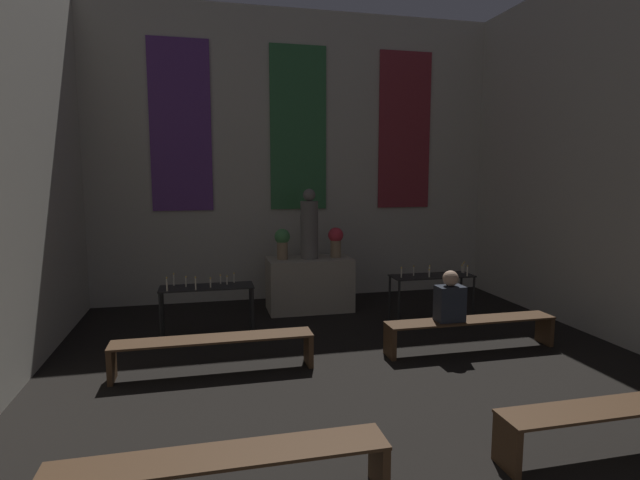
# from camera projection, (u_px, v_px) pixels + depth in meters

# --- Properties ---
(wall_back) EXTENTS (7.72, 0.16, 5.30)m
(wall_back) POSITION_uv_depth(u_px,v_px,m) (298.00, 156.00, 9.32)
(wall_back) COLOR beige
(wall_back) RESTS_ON ground_plane
(altar) EXTENTS (1.43, 0.75, 0.91)m
(altar) POSITION_uv_depth(u_px,v_px,m) (309.00, 284.00, 8.61)
(altar) COLOR #ADA38E
(altar) RESTS_ON ground_plane
(statue) EXTENTS (0.30, 0.30, 1.19)m
(statue) POSITION_uv_depth(u_px,v_px,m) (309.00, 227.00, 8.48)
(statue) COLOR slate
(statue) RESTS_ON altar
(flower_vase_left) EXTENTS (0.26, 0.26, 0.52)m
(flower_vase_left) POSITION_uv_depth(u_px,v_px,m) (282.00, 241.00, 8.41)
(flower_vase_left) COLOR #937A5B
(flower_vase_left) RESTS_ON altar
(flower_vase_right) EXTENTS (0.26, 0.26, 0.52)m
(flower_vase_right) POSITION_uv_depth(u_px,v_px,m) (336.00, 240.00, 8.62)
(flower_vase_right) COLOR #937A5B
(flower_vase_right) RESTS_ON altar
(candle_rack_left) EXTENTS (1.31, 0.45, 0.95)m
(candle_rack_left) POSITION_uv_depth(u_px,v_px,m) (207.00, 293.00, 7.08)
(candle_rack_left) COLOR black
(candle_rack_left) RESTS_ON ground_plane
(candle_rack_right) EXTENTS (1.31, 0.45, 0.94)m
(candle_rack_right) POSITION_uv_depth(u_px,v_px,m) (432.00, 281.00, 7.87)
(candle_rack_right) COLOR black
(candle_rack_right) RESTS_ON ground_plane
(pew_second_left) EXTENTS (2.34, 0.36, 0.42)m
(pew_second_left) POSITION_uv_depth(u_px,v_px,m) (222.00, 468.00, 3.42)
(pew_second_left) COLOR #4C331E
(pew_second_left) RESTS_ON ground_plane
(pew_second_right) EXTENTS (2.34, 0.36, 0.42)m
(pew_second_right) POSITION_uv_depth(u_px,v_px,m) (628.00, 415.00, 4.18)
(pew_second_right) COLOR #4C331E
(pew_second_right) RESTS_ON ground_plane
(pew_back_left) EXTENTS (2.34, 0.36, 0.42)m
(pew_back_left) POSITION_uv_depth(u_px,v_px,m) (214.00, 346.00, 5.88)
(pew_back_left) COLOR #4C331E
(pew_back_left) RESTS_ON ground_plane
(pew_back_right) EXTENTS (2.34, 0.36, 0.42)m
(pew_back_right) POSITION_uv_depth(u_px,v_px,m) (471.00, 327.00, 6.63)
(pew_back_right) COLOR #4C331E
(pew_back_right) RESTS_ON ground_plane
(person_seated) EXTENTS (0.36, 0.24, 0.67)m
(person_seated) POSITION_uv_depth(u_px,v_px,m) (450.00, 299.00, 6.51)
(person_seated) COLOR #282D38
(person_seated) RESTS_ON pew_back_right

